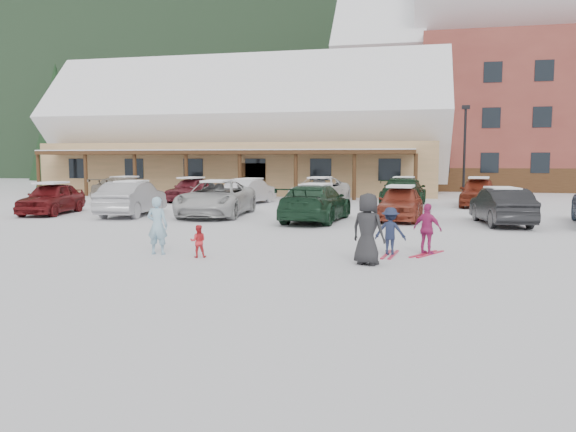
% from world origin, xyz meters
% --- Properties ---
extents(ground, '(160.00, 160.00, 0.00)m').
position_xyz_m(ground, '(0.00, 0.00, 0.00)').
color(ground, silver).
rests_on(ground, ground).
extents(forested_hillside, '(300.00, 70.00, 38.00)m').
position_xyz_m(forested_hillside, '(0.00, 85.00, 19.00)').
color(forested_hillside, black).
rests_on(forested_hillside, ground).
extents(day_lodge, '(29.12, 12.50, 10.38)m').
position_xyz_m(day_lodge, '(-9.00, 27.96, 3.94)').
color(day_lodge, tan).
rests_on(day_lodge, ground).
extents(alpine_hotel, '(31.48, 14.01, 21.48)m').
position_xyz_m(alpine_hotel, '(14.27, 38.00, 8.63)').
color(alpine_hotel, maroon).
rests_on(alpine_hotel, ground).
extents(lamp_post, '(0.50, 0.25, 5.88)m').
position_xyz_m(lamp_post, '(6.64, 24.63, 3.34)').
color(lamp_post, black).
rests_on(lamp_post, ground).
extents(conifer_0, '(4.40, 4.40, 10.20)m').
position_xyz_m(conifer_0, '(-26.00, 30.00, 5.69)').
color(conifer_0, black).
rests_on(conifer_0, ground).
extents(conifer_2, '(5.28, 5.28, 12.24)m').
position_xyz_m(conifer_2, '(-30.00, 42.00, 6.83)').
color(conifer_2, black).
rests_on(conifer_2, ground).
extents(conifer_3, '(3.96, 3.96, 9.18)m').
position_xyz_m(conifer_3, '(6.00, 44.00, 5.12)').
color(conifer_3, black).
rests_on(conifer_3, ground).
extents(adult_skier, '(0.56, 0.37, 1.51)m').
position_xyz_m(adult_skier, '(-3.00, 0.26, 0.75)').
color(adult_skier, '#8EB8CF').
rests_on(adult_skier, ground).
extents(toddler_red, '(0.48, 0.42, 0.82)m').
position_xyz_m(toddler_red, '(-1.80, 0.05, 0.41)').
color(toddler_red, red).
rests_on(toddler_red, ground).
extents(child_navy, '(0.85, 0.55, 1.23)m').
position_xyz_m(child_navy, '(2.90, 1.44, 0.62)').
color(child_navy, '#1B233E').
rests_on(child_navy, ground).
extents(skis_child_navy, '(0.37, 1.41, 0.03)m').
position_xyz_m(skis_child_navy, '(2.90, 1.44, 0.01)').
color(skis_child_navy, '#B71A39').
rests_on(skis_child_navy, ground).
extents(child_magenta, '(0.84, 0.66, 1.33)m').
position_xyz_m(child_magenta, '(3.83, 1.73, 0.67)').
color(child_magenta, '#B4296E').
rests_on(child_magenta, ground).
extents(skis_child_magenta, '(0.85, 1.32, 0.03)m').
position_xyz_m(skis_child_magenta, '(3.83, 1.73, 0.01)').
color(skis_child_magenta, '#B71A39').
rests_on(skis_child_magenta, ground).
extents(bystander_dark, '(0.97, 0.83, 1.68)m').
position_xyz_m(bystander_dark, '(2.43, -0.02, 0.84)').
color(bystander_dark, '#232325').
rests_on(bystander_dark, ground).
extents(parked_car_0, '(2.32, 4.38, 1.42)m').
position_xyz_m(parked_car_0, '(-12.41, 9.19, 0.71)').
color(parked_car_0, maroon).
rests_on(parked_car_0, ground).
extents(parked_car_1, '(2.08, 4.72, 1.51)m').
position_xyz_m(parked_car_1, '(-8.53, 9.33, 0.75)').
color(parked_car_1, '#9E9EA2').
rests_on(parked_car_1, ground).
extents(parked_car_2, '(2.92, 5.67, 1.53)m').
position_xyz_m(parked_car_2, '(-4.88, 10.00, 0.77)').
color(parked_car_2, beige).
rests_on(parked_car_2, ground).
extents(parked_car_3, '(2.50, 5.25, 1.48)m').
position_xyz_m(parked_car_3, '(-0.31, 8.82, 0.74)').
color(parked_car_3, '#173522').
rests_on(parked_car_3, ground).
extents(parked_car_4, '(1.97, 4.20, 1.39)m').
position_xyz_m(parked_car_4, '(2.97, 9.96, 0.69)').
color(parked_car_4, '#983B28').
rests_on(parked_car_4, ground).
extents(parked_car_5, '(1.98, 4.36, 1.39)m').
position_xyz_m(parked_car_5, '(6.72, 9.20, 0.69)').
color(parked_car_5, black).
rests_on(parked_car_5, ground).
extents(parked_car_7, '(2.15, 5.03, 1.45)m').
position_xyz_m(parked_car_7, '(-12.99, 16.87, 0.72)').
color(parked_car_7, gray).
rests_on(parked_car_7, ground).
extents(parked_car_8, '(2.08, 4.26, 1.40)m').
position_xyz_m(parked_car_8, '(-9.17, 17.62, 0.70)').
color(parked_car_8, maroon).
rests_on(parked_car_8, ground).
extents(parked_car_9, '(2.16, 4.41, 1.39)m').
position_xyz_m(parked_car_9, '(-5.38, 16.74, 0.70)').
color(parked_car_9, silver).
rests_on(parked_car_9, ground).
extents(parked_car_10, '(2.98, 5.56, 1.49)m').
position_xyz_m(parked_car_10, '(-1.48, 17.02, 0.74)').
color(parked_car_10, white).
rests_on(parked_car_10, ground).
extents(parked_car_11, '(2.48, 5.40, 1.53)m').
position_xyz_m(parked_car_11, '(2.99, 16.75, 0.77)').
color(parked_car_11, '#17321E').
rests_on(parked_car_11, ground).
extents(parked_car_12, '(2.41, 4.67, 1.52)m').
position_xyz_m(parked_car_12, '(6.80, 17.61, 0.76)').
color(parked_car_12, maroon).
rests_on(parked_car_12, ground).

